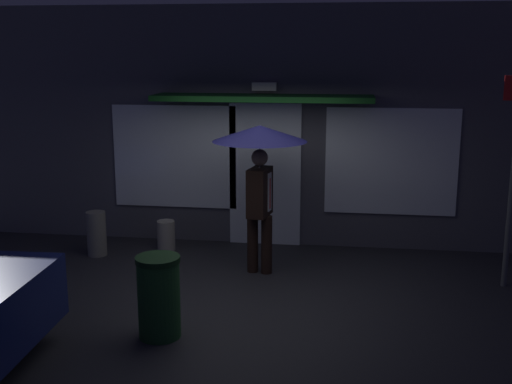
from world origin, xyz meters
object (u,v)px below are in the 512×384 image
Objects in this scene: person_with_umbrella at (260,153)px; sidewalk_bollard at (166,235)px; trash_bin at (159,297)px; sidewalk_bollard_2 at (97,234)px.

person_with_umbrella is 2.25m from sidewalk_bollard.
trash_bin is (-0.78, -2.14, -1.21)m from person_with_umbrella.
sidewalk_bollard is (-1.54, 0.80, -1.43)m from person_with_umbrella.
trash_bin is (0.76, -2.93, 0.22)m from sidewalk_bollard.
sidewalk_bollard is 1.03m from sidewalk_bollard_2.
sidewalk_bollard is at bearing 22.34° from sidewalk_bollard_2.
sidewalk_bollard is 0.51× the size of trash_bin.
trash_bin reaches higher than sidewalk_bollard.
sidewalk_bollard_2 is at bearing 123.85° from trash_bin.
sidewalk_bollard is at bearing -107.78° from person_with_umbrella.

